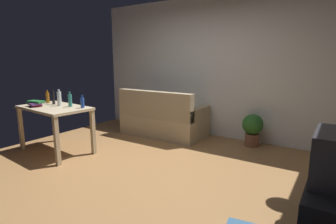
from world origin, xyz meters
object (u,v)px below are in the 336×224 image
Objects in this scene: bottle_clear at (59,98)px; bottle_blue at (83,103)px; bottle_tall at (70,100)px; desk at (55,113)px; couch at (162,120)px; book_stack at (35,103)px; potted_plant at (252,128)px; bottle_amber at (48,97)px; tv_stand at (334,209)px; bottle_dark at (53,97)px.

bottle_clear reaches higher than bottle_blue.
bottle_tall is 1.20× the size of bottle_blue.
couch is at bearing 67.57° from desk.
couch is at bearing 61.46° from bottle_clear.
potted_plant is at bearing 37.81° from book_stack.
bottle_amber is at bearing -147.84° from potted_plant.
bottle_tall reaches higher than tv_stand.
bottle_dark reaches higher than book_stack.
bottle_clear reaches higher than desk.
tv_stand is 4.98× the size of bottle_amber.
bottle_blue reaches higher than tv_stand.
couch is 8.19× the size of bottle_blue.
bottle_amber is at bearing -179.34° from bottle_blue.
potted_plant is (-1.30, 2.07, 0.09)m from tv_stand.
couch is 1.73m from potted_plant.
potted_plant is 2.84× the size of bottle_blue.
bottle_dark is (-2.82, -1.94, 0.55)m from potted_plant.
bottle_tall is at bearing 87.94° from tv_stand.
bottle_clear is 0.97× the size of book_stack.
bottle_clear reaches higher than book_stack.
couch is at bearing 75.10° from bottle_blue.
bottle_clear is at bearing -171.22° from bottle_blue.
potted_plant reaches higher than tv_stand.
book_stack is (-0.49, -0.29, -0.05)m from bottle_tall.
bottle_amber is at bearing 171.48° from bottle_clear.
desk reaches higher than tv_stand.
bottle_clear is 1.35× the size of bottle_blue.
desk is 3.35m from potted_plant.
bottle_dark is 0.69m from bottle_blue.
bottle_tall reaches higher than bottle_amber.
tv_stand is at bearing -2.06° from bottle_tall.
potted_plant is at bearing 32.16° from bottle_amber.
tv_stand is 5.48× the size of bottle_blue.
bottle_clear is 1.13× the size of bottle_tall.
bottle_amber reaches higher than desk.
bottle_amber is 0.79× the size of book_stack.
potted_plant is at bearing 34.52° from bottle_dark.
tv_stand is 4.21m from book_stack.
bottle_dark is at bearing -8.05° from bottle_amber.
tv_stand is at bearing -57.95° from potted_plant.
bottle_tall is (0.66, -0.03, 0.01)m from bottle_amber.
bottle_clear reaches higher than tv_stand.
bottle_amber is 0.83× the size of bottle_dark.
bottle_blue reaches higher than couch.
desk is 4.61× the size of bottle_clear.
bottle_dark reaches higher than desk.
potted_plant is 3.11m from bottle_tall.
bottle_blue is 0.72× the size of book_stack.
desk is 4.48× the size of book_stack.
tv_stand is 3.93× the size of book_stack.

